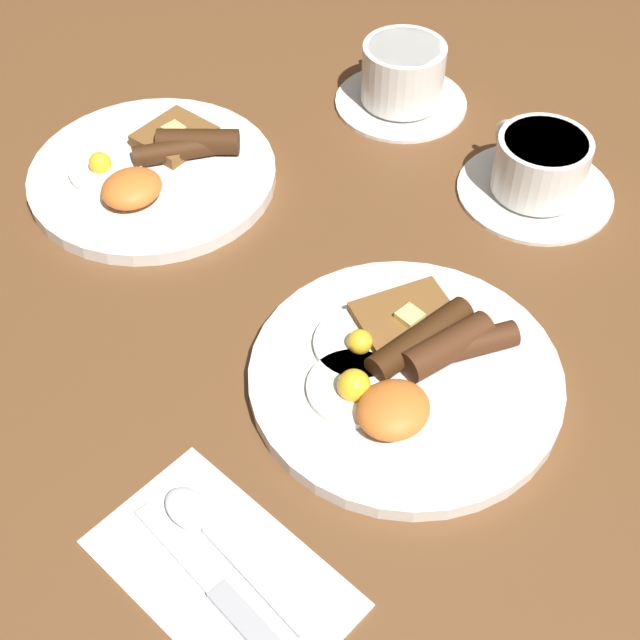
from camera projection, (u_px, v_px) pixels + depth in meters
ground_plane at (405, 383)px, 0.78m from camera, size 3.00×3.00×0.00m
breakfast_plate_near at (406, 371)px, 0.77m from camera, size 0.27×0.27×0.04m
breakfast_plate_far at (154, 171)px, 0.96m from camera, size 0.27×0.27×0.04m
teacup_near at (539, 171)px, 0.93m from camera, size 0.17×0.17×0.07m
teacup_far at (402, 79)px, 1.04m from camera, size 0.16×0.16×0.08m
napkin at (222, 572)px, 0.66m from camera, size 0.13×0.20×0.01m
knife at (217, 589)px, 0.65m from camera, size 0.02×0.16×0.01m
spoon at (202, 524)px, 0.68m from camera, size 0.03×0.16×0.01m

